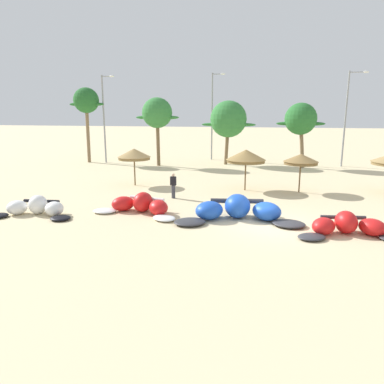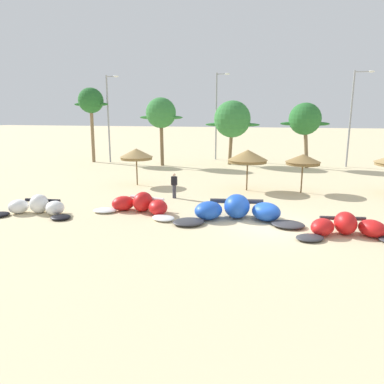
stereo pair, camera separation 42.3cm
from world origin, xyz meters
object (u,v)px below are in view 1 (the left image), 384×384
object	(u,v)px
palm_left_of_gap	(228,119)
palm_center_left	(301,119)
lamppost_east_center	(347,114)
kite_far_left	(36,208)
kite_left	(140,205)
kite_center	(348,226)
lamppost_west	(105,115)
person_near_kites	(173,186)
palm_leftmost	(86,102)
beach_umbrella_near_palms	(301,159)
kite_left_of_center	(238,210)
lamppost_west_center	(213,113)
beach_umbrella_near_van	(134,154)
palm_left	(157,114)
beach_umbrella_middle	(246,156)

from	to	relation	value
palm_left_of_gap	palm_center_left	size ratio (longest dim) A/B	1.05
palm_left_of_gap	palm_center_left	bearing A→B (deg)	-4.56
palm_center_left	lamppost_east_center	bearing A→B (deg)	21.76
kite_far_left	kite_left	world-z (taller)	kite_left
palm_center_left	kite_center	bearing A→B (deg)	-87.09
kite_far_left	lamppost_west	xyz separation A→B (m)	(-5.91, 20.28, 4.79)
person_near_kites	palm_center_left	xyz separation A→B (m)	(8.53, 15.84, 3.95)
palm_leftmost	beach_umbrella_near_palms	bearing A→B (deg)	-26.27
kite_left_of_center	beach_umbrella_near_palms	bearing A→B (deg)	65.48
kite_left_of_center	beach_umbrella_near_palms	size ratio (longest dim) A/B	2.50
person_near_kites	palm_left_of_gap	xyz separation A→B (m)	(1.29, 16.42, 3.92)
kite_left	kite_center	world-z (taller)	kite_left
lamppost_east_center	lamppost_west_center	bearing A→B (deg)	169.42
beach_umbrella_near_van	kite_center	bearing A→B (deg)	-31.85
lamppost_west_center	person_near_kites	bearing A→B (deg)	-87.04
kite_far_left	lamppost_east_center	bearing A→B (deg)	50.28
beach_umbrella_near_palms	person_near_kites	size ratio (longest dim) A/B	1.64
beach_umbrella_near_van	palm_left	distance (m)	10.95
beach_umbrella_near_van	lamppost_east_center	distance (m)	22.45
kite_center	palm_left_of_gap	distance (m)	23.41
beach_umbrella_near_palms	lamppost_east_center	world-z (taller)	lamppost_east_center
palm_left	palm_left_of_gap	bearing A→B (deg)	20.31
kite_left_of_center	palm_left	size ratio (longest dim) A/B	0.96
kite_center	beach_umbrella_near_palms	bearing A→B (deg)	100.38
kite_far_left	palm_left	xyz separation A→B (m)	(0.43, 19.28, 4.95)
lamppost_west	palm_center_left	bearing A→B (deg)	2.77
kite_far_left	kite_left_of_center	size ratio (longest dim) A/B	0.72
kite_far_left	palm_leftmost	size ratio (longest dim) A/B	0.59
kite_far_left	beach_umbrella_middle	xyz separation A→B (m)	(10.37, 9.00, 2.04)
kite_left_of_center	lamppost_west	xyz separation A→B (m)	(-16.55, 18.63, 4.71)
person_near_kites	palm_center_left	world-z (taller)	palm_center_left
beach_umbrella_middle	lamppost_east_center	bearing A→B (deg)	57.96
beach_umbrella_near_palms	palm_left_of_gap	distance (m)	14.52
kite_far_left	lamppost_west_center	bearing A→B (deg)	78.89
palm_leftmost	kite_left_of_center	bearing A→B (deg)	-44.79
kite_far_left	beach_umbrella_near_van	bearing A→B (deg)	76.83
lamppost_west	lamppost_east_center	world-z (taller)	lamppost_east_center
kite_left_of_center	person_near_kites	xyz separation A→B (m)	(-4.54, 3.78, 0.34)
lamppost_west	palm_left_of_gap	bearing A→B (deg)	6.74
kite_center	palm_left	world-z (taller)	palm_left
person_near_kites	palm_leftmost	size ratio (longest dim) A/B	0.20
beach_umbrella_near_palms	lamppost_east_center	xyz separation A→B (m)	(5.11, 13.90, 2.98)
lamppost_east_center	kite_far_left	bearing A→B (deg)	-129.72
palm_left_of_gap	kite_far_left	bearing A→B (deg)	-108.67
palm_leftmost	lamppost_east_center	distance (m)	27.27
kite_left_of_center	palm_left_of_gap	distance (m)	20.90
beach_umbrella_near_palms	palm_left_of_gap	world-z (taller)	palm_left_of_gap
lamppost_west_center	palm_left_of_gap	bearing A→B (deg)	-58.97
beach_umbrella_middle	palm_center_left	xyz separation A→B (m)	(4.26, 12.27, 2.34)
palm_left_of_gap	lamppost_west	size ratio (longest dim) A/B	0.72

